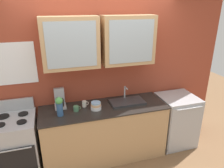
# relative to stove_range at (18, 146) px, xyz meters

# --- Properties ---
(ground_plane) EXTENTS (10.00, 10.00, 0.00)m
(ground_plane) POSITION_rel_stove_range_xyz_m (1.31, -0.00, -0.46)
(ground_plane) COLOR brown
(back_wall_unit) EXTENTS (4.41, 0.42, 2.69)m
(back_wall_unit) POSITION_rel_stove_range_xyz_m (1.31, 0.33, 1.01)
(back_wall_unit) COLOR #993D28
(back_wall_unit) RESTS_ON ground_plane
(counter) EXTENTS (1.96, 0.66, 0.91)m
(counter) POSITION_rel_stove_range_xyz_m (1.31, -0.00, -0.01)
(counter) COLOR tan
(counter) RESTS_ON ground_plane
(stove_range) EXTENTS (0.58, 0.66, 1.09)m
(stove_range) POSITION_rel_stove_range_xyz_m (0.00, 0.00, 0.00)
(stove_range) COLOR #ADAFB5
(stove_range) RESTS_ON ground_plane
(sink_faucet) EXTENTS (0.55, 0.30, 0.24)m
(sink_faucet) POSITION_rel_stove_range_xyz_m (1.71, 0.05, 0.47)
(sink_faucet) COLOR #2D2D30
(sink_faucet) RESTS_ON counter
(bowl_stack) EXTENTS (0.16, 0.16, 0.12)m
(bowl_stack) POSITION_rel_stove_range_xyz_m (1.18, -0.03, 0.50)
(bowl_stack) COLOR white
(bowl_stack) RESTS_ON counter
(vase) EXTENTS (0.11, 0.11, 0.28)m
(vase) POSITION_rel_stove_range_xyz_m (0.65, -0.07, 0.60)
(vase) COLOR #33598C
(vase) RESTS_ON counter
(cup_near_sink) EXTENTS (0.10, 0.07, 0.10)m
(cup_near_sink) POSITION_rel_stove_range_xyz_m (1.02, 0.10, 0.50)
(cup_near_sink) COLOR silver
(cup_near_sink) RESTS_ON counter
(cup_near_bowls) EXTENTS (0.11, 0.08, 0.08)m
(cup_near_bowls) POSITION_rel_stove_range_xyz_m (0.88, 0.00, 0.49)
(cup_near_bowls) COLOR #4C7F59
(cup_near_bowls) RESTS_ON counter
(dishwasher) EXTENTS (0.62, 0.64, 0.91)m
(dishwasher) POSITION_rel_stove_range_xyz_m (2.63, -0.00, -0.01)
(dishwasher) COLOR #ADAFB5
(dishwasher) RESTS_ON ground_plane
(coffee_maker) EXTENTS (0.17, 0.20, 0.29)m
(coffee_maker) POSITION_rel_stove_range_xyz_m (0.66, 0.22, 0.56)
(coffee_maker) COLOR #B7B7BC
(coffee_maker) RESTS_ON counter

